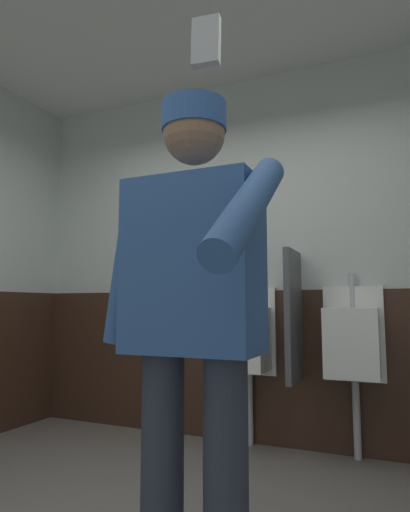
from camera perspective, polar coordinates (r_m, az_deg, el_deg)
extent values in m
cube|color=silver|center=(3.50, 5.92, 0.33)|extent=(4.45, 0.12, 2.86)
cube|color=#382319|center=(3.44, 5.70, -13.98)|extent=(3.85, 0.03, 1.13)
cube|color=white|center=(3.39, 5.94, -9.65)|extent=(0.40, 0.05, 0.65)
cube|color=white|center=(3.23, 5.03, -10.70)|extent=(0.34, 0.30, 0.45)
cylinder|color=#B7BABF|center=(3.38, 5.83, -4.65)|extent=(0.04, 0.04, 0.24)
cylinder|color=#B7BABF|center=(3.43, 5.84, -18.90)|extent=(0.05, 0.05, 0.55)
cube|color=white|center=(3.24, 18.85, -9.48)|extent=(0.40, 0.05, 0.65)
cube|color=white|center=(3.08, 18.62, -10.60)|extent=(0.34, 0.30, 0.45)
cylinder|color=#B7BABF|center=(3.23, 18.65, -4.27)|extent=(0.04, 0.04, 0.24)
cylinder|color=#B7BABF|center=(3.28, 19.16, -19.15)|extent=(0.05, 0.05, 0.55)
cube|color=#4C4C51|center=(3.10, 11.47, -7.54)|extent=(0.04, 0.40, 0.90)
cylinder|color=#2D3342|center=(1.60, -5.61, -27.86)|extent=(0.14, 0.14, 0.86)
cylinder|color=#2D3342|center=(1.51, 2.76, -29.16)|extent=(0.14, 0.14, 0.86)
cube|color=#335999|center=(1.45, -1.48, -1.22)|extent=(0.44, 0.24, 0.57)
cylinder|color=#335999|center=(1.57, -10.17, -1.16)|extent=(0.17, 0.09, 0.56)
cylinder|color=#335999|center=(1.16, 5.65, 6.50)|extent=(0.09, 0.50, 0.39)
sphere|color=#8C664C|center=(1.55, -1.43, 15.62)|extent=(0.21, 0.21, 0.21)
cylinder|color=#335999|center=(1.58, -1.42, 17.59)|extent=(0.22, 0.22, 0.10)
cube|color=silver|center=(1.03, 0.14, 26.17)|extent=(0.06, 0.04, 0.11)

